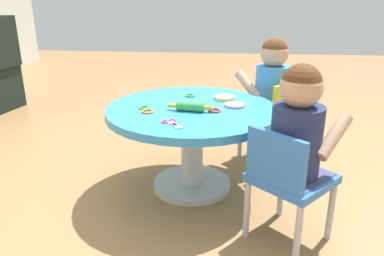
% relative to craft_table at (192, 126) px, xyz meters
% --- Properties ---
extents(ground_plane, '(10.00, 10.00, 0.00)m').
position_rel_craft_table_xyz_m(ground_plane, '(0.00, 0.00, -0.36)').
color(ground_plane, '#9E7247').
extents(craft_table, '(0.91, 0.91, 0.47)m').
position_rel_craft_table_xyz_m(craft_table, '(0.00, 0.00, 0.00)').
color(craft_table, silver).
rests_on(craft_table, ground).
extents(child_chair_left, '(0.42, 0.42, 0.54)m').
position_rel_craft_table_xyz_m(child_chair_left, '(-0.45, -0.45, -0.06)').
color(child_chair_left, '#B7B7BC').
rests_on(child_chair_left, ground).
extents(seated_child_left, '(0.44, 0.43, 0.51)m').
position_rel_craft_table_xyz_m(seated_child_left, '(-0.42, -0.48, 0.17)').
color(seated_child_left, '#3F4772').
rests_on(seated_child_left, ground).
extents(child_chair_right, '(0.42, 0.42, 0.54)m').
position_rel_craft_table_xyz_m(child_chair_right, '(0.41, -0.48, -0.06)').
color(child_chair_right, '#B7B7BC').
rests_on(child_chair_right, ground).
extents(seated_child_right, '(0.44, 0.43, 0.51)m').
position_rel_craft_table_xyz_m(seated_child_right, '(0.44, -0.46, 0.17)').
color(seated_child_right, '#3F4772').
rests_on(seated_child_right, ground).
extents(rolling_pin, '(0.07, 0.23, 0.05)m').
position_rel_craft_table_xyz_m(rolling_pin, '(-0.07, 0.00, 0.13)').
color(rolling_pin, green).
rests_on(rolling_pin, craft_table).
extents(craft_scissors, '(0.14, 0.12, 0.01)m').
position_rel_craft_table_xyz_m(craft_scissors, '(-0.27, 0.07, 0.11)').
color(craft_scissors, silver).
rests_on(craft_scissors, craft_table).
extents(playdough_blob_0, '(0.11, 0.11, 0.01)m').
position_rel_craft_table_xyz_m(playdough_blob_0, '(0.03, -0.23, 0.12)').
color(playdough_blob_0, '#CC99E5').
rests_on(playdough_blob_0, craft_table).
extents(playdough_blob_1, '(0.11, 0.11, 0.02)m').
position_rel_craft_table_xyz_m(playdough_blob_1, '(0.17, -0.17, 0.12)').
color(playdough_blob_1, '#F2CC72').
rests_on(playdough_blob_1, craft_table).
extents(cookie_cutter_0, '(0.06, 0.06, 0.01)m').
position_rel_craft_table_xyz_m(cookie_cutter_0, '(-0.05, 0.25, 0.11)').
color(cookie_cutter_0, '#4CB259').
rests_on(cookie_cutter_0, craft_table).
extents(cookie_cutter_1, '(0.06, 0.06, 0.01)m').
position_rel_craft_table_xyz_m(cookie_cutter_1, '(0.22, 0.03, 0.11)').
color(cookie_cutter_1, '#4CB259').
rests_on(cookie_cutter_1, craft_table).
extents(cookie_cutter_2, '(0.06, 0.06, 0.01)m').
position_rel_craft_table_xyz_m(cookie_cutter_2, '(-0.06, -0.12, 0.11)').
color(cookie_cutter_2, red).
rests_on(cookie_cutter_2, craft_table).
extents(cookie_cutter_3, '(0.06, 0.06, 0.01)m').
position_rel_craft_table_xyz_m(cookie_cutter_3, '(-0.12, 0.22, 0.11)').
color(cookie_cutter_3, orange).
rests_on(cookie_cutter_3, craft_table).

